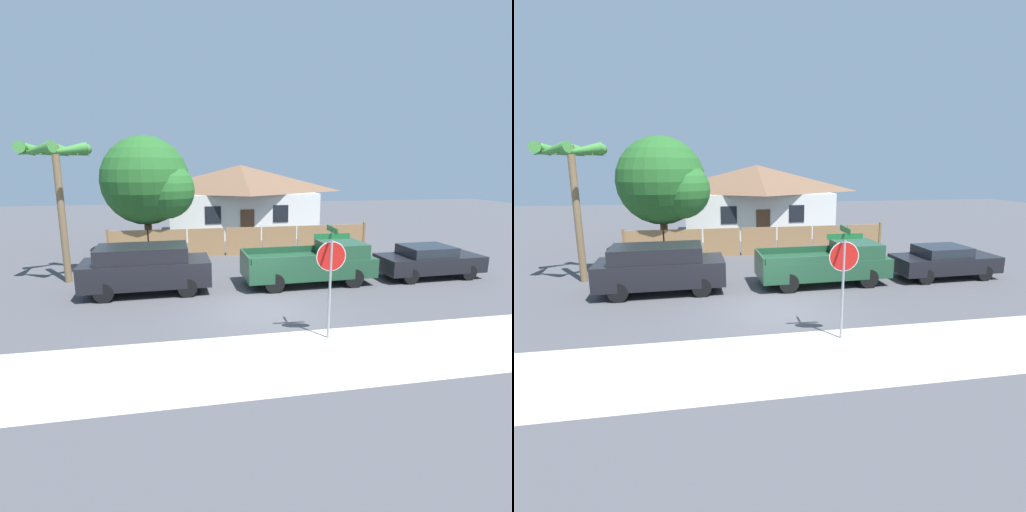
% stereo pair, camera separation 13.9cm
% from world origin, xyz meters
% --- Properties ---
extents(ground_plane, '(80.00, 80.00, 0.00)m').
position_xyz_m(ground_plane, '(0.00, 0.00, 0.00)').
color(ground_plane, '#47474C').
extents(sidewalk_strip, '(36.00, 3.20, 0.01)m').
position_xyz_m(sidewalk_strip, '(0.00, -3.60, 0.00)').
color(sidewalk_strip, beige).
rests_on(sidewalk_strip, ground).
extents(wooden_fence, '(14.02, 0.12, 1.59)m').
position_xyz_m(wooden_fence, '(0.70, 8.50, 0.75)').
color(wooden_fence, '#997047').
rests_on(wooden_fence, ground).
extents(house, '(10.49, 6.07, 4.77)m').
position_xyz_m(house, '(1.61, 15.40, 2.47)').
color(house, white).
rests_on(house, ground).
extents(oak_tree, '(4.86, 4.63, 6.25)m').
position_xyz_m(oak_tree, '(-4.10, 9.63, 3.83)').
color(oak_tree, brown).
rests_on(oak_tree, ground).
extents(palm_tree, '(2.75, 2.96, 5.58)m').
position_xyz_m(palm_tree, '(-7.23, 4.68, 4.80)').
color(palm_tree, brown).
rests_on(palm_tree, ground).
extents(red_suv, '(4.73, 2.06, 1.81)m').
position_xyz_m(red_suv, '(-3.94, 2.59, 0.98)').
color(red_suv, black).
rests_on(red_suv, ground).
extents(orange_pickup, '(5.28, 2.14, 1.67)m').
position_xyz_m(orange_pickup, '(2.61, 2.60, 0.84)').
color(orange_pickup, '#1E472D').
rests_on(orange_pickup, ground).
extents(parked_sedan, '(4.44, 1.93, 1.38)m').
position_xyz_m(parked_sedan, '(7.81, 2.59, 0.72)').
color(parked_sedan, black).
rests_on(parked_sedan, ground).
extents(stop_sign, '(0.97, 0.88, 3.13)m').
position_xyz_m(stop_sign, '(1.33, -2.57, 2.13)').
color(stop_sign, gray).
rests_on(stop_sign, ground).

